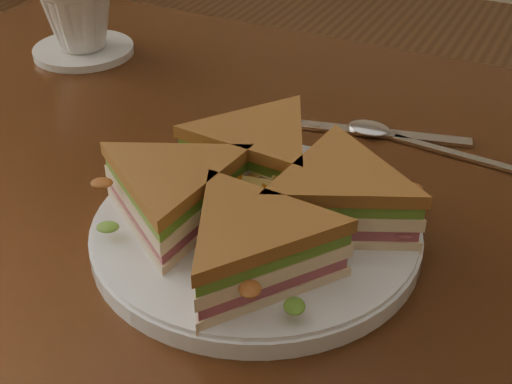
% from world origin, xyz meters
% --- Properties ---
extents(table, '(1.20, 0.80, 0.75)m').
position_xyz_m(table, '(0.00, 0.00, 0.65)').
color(table, black).
rests_on(table, ground).
extents(plate, '(0.29, 0.29, 0.02)m').
position_xyz_m(plate, '(0.02, -0.08, 0.76)').
color(plate, white).
rests_on(plate, table).
extents(sandwich_wedges, '(0.33, 0.33, 0.06)m').
position_xyz_m(sandwich_wedges, '(0.02, -0.08, 0.80)').
color(sandwich_wedges, '#FFE5BC').
rests_on(sandwich_wedges, plate).
extents(crisps_mound, '(0.09, 0.09, 0.05)m').
position_xyz_m(crisps_mound, '(0.02, -0.08, 0.79)').
color(crisps_mound, '#BB6D18').
rests_on(crisps_mound, plate).
extents(spoon, '(0.18, 0.04, 0.01)m').
position_xyz_m(spoon, '(0.07, 0.15, 0.75)').
color(spoon, silver).
rests_on(spoon, table).
extents(knife, '(0.21, 0.06, 0.00)m').
position_xyz_m(knife, '(0.04, 0.15, 0.75)').
color(knife, silver).
rests_on(knife, table).
extents(saucer, '(0.14, 0.14, 0.01)m').
position_xyz_m(saucer, '(-0.38, 0.19, 0.76)').
color(saucer, white).
rests_on(saucer, table).
extents(coffee_cup, '(0.12, 0.12, 0.10)m').
position_xyz_m(coffee_cup, '(-0.38, 0.19, 0.81)').
color(coffee_cup, white).
rests_on(coffee_cup, saucer).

